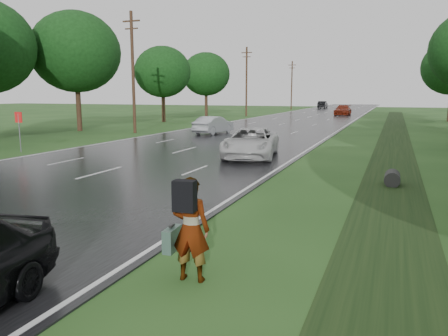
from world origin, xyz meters
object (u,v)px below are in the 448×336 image
pedestrian (189,228)px  silver_sedan (214,125)px  road_sign (19,124)px  white_pickup (251,143)px

pedestrian → silver_sedan: bearing=-73.6°
road_sign → pedestrian: road_sign is taller
pedestrian → silver_sedan: size_ratio=0.43×
pedestrian → silver_sedan: (-10.68, 26.67, -0.22)m
silver_sedan → road_sign: bearing=75.3°
pedestrian → silver_sedan: 28.73m
pedestrian → white_pickup: pedestrian is taller
pedestrian → white_pickup: bearing=-81.6°
road_sign → silver_sedan: 15.65m
white_pickup → silver_sedan: bearing=111.3°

